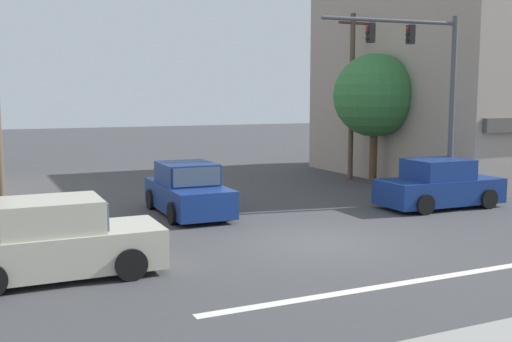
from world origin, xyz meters
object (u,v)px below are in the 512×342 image
at_px(traffic_light_mast, 428,78).
at_px(utility_pole_far_right, 352,94).
at_px(sedan_waiting_far, 188,191).
at_px(street_tree, 375,96).
at_px(sedan_crossing_rightbound, 439,186).
at_px(sedan_crossing_center, 56,242).

bearing_deg(traffic_light_mast, utility_pole_far_right, 77.97).
bearing_deg(sedan_waiting_far, traffic_light_mast, -13.60).
bearing_deg(street_tree, utility_pole_far_right, 96.71).
distance_m(utility_pole_far_right, traffic_light_mast, 6.55).
relative_size(traffic_light_mast, sedan_crossing_rightbound, 1.50).
distance_m(sedan_crossing_center, sedan_crossing_rightbound, 12.51).
bearing_deg(traffic_light_mast, sedan_crossing_rightbound, -72.03).
xyz_separation_m(street_tree, traffic_light_mast, (-1.53, -4.96, 0.54)).
distance_m(street_tree, traffic_light_mast, 5.22).
bearing_deg(sedan_waiting_far, street_tree, 18.86).
bearing_deg(sedan_crossing_center, street_tree, 31.19).
bearing_deg(utility_pole_far_right, sedan_crossing_rightbound, -99.78).
distance_m(traffic_light_mast, sedan_crossing_center, 12.94).
bearing_deg(street_tree, sedan_crossing_center, -148.81).
relative_size(sedan_crossing_center, sedan_waiting_far, 1.00).
bearing_deg(street_tree, sedan_waiting_far, -161.14).
relative_size(utility_pole_far_right, traffic_light_mast, 1.15).
distance_m(traffic_light_mast, sedan_crossing_rightbound, 3.51).
distance_m(traffic_light_mast, sedan_waiting_far, 8.56).
height_order(traffic_light_mast, sedan_crossing_rightbound, traffic_light_mast).
relative_size(sedan_crossing_center, sedan_crossing_rightbound, 0.99).
height_order(street_tree, traffic_light_mast, traffic_light_mast).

